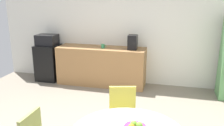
{
  "coord_description": "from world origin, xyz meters",
  "views": [
    {
      "loc": [
        1.25,
        -2.58,
        2.07
      ],
      "look_at": [
        0.28,
        1.25,
        0.95
      ],
      "focal_mm": 38.42,
      "sensor_mm": 36.0,
      "label": 1
    }
  ],
  "objects_px": {
    "mug_white": "(103,46)",
    "mug_green": "(132,47)",
    "mini_fridge": "(49,62)",
    "chair_yellow": "(123,109)",
    "microwave": "(47,40)",
    "coffee_maker": "(133,42)"
  },
  "relations": [
    {
      "from": "mug_white",
      "to": "mug_green",
      "type": "relative_size",
      "value": 1.0
    },
    {
      "from": "mini_fridge",
      "to": "chair_yellow",
      "type": "relative_size",
      "value": 1.07
    },
    {
      "from": "mini_fridge",
      "to": "chair_yellow",
      "type": "bearing_deg",
      "value": -43.19
    },
    {
      "from": "microwave",
      "to": "mug_white",
      "type": "bearing_deg",
      "value": -2.42
    },
    {
      "from": "mini_fridge",
      "to": "chair_yellow",
      "type": "distance_m",
      "value": 3.25
    },
    {
      "from": "microwave",
      "to": "mug_green",
      "type": "height_order",
      "value": "microwave"
    },
    {
      "from": "microwave",
      "to": "coffee_maker",
      "type": "xyz_separation_m",
      "value": [
        2.12,
        0.0,
        0.04
      ]
    },
    {
      "from": "mini_fridge",
      "to": "mug_green",
      "type": "height_order",
      "value": "mug_green"
    },
    {
      "from": "mug_white",
      "to": "mini_fridge",
      "type": "bearing_deg",
      "value": 177.58
    },
    {
      "from": "chair_yellow",
      "to": "mug_green",
      "type": "bearing_deg",
      "value": 96.65
    },
    {
      "from": "coffee_maker",
      "to": "mug_green",
      "type": "bearing_deg",
      "value": 121.41
    },
    {
      "from": "chair_yellow",
      "to": "mug_white",
      "type": "relative_size",
      "value": 6.43
    },
    {
      "from": "microwave",
      "to": "chair_yellow",
      "type": "distance_m",
      "value": 3.28
    },
    {
      "from": "mini_fridge",
      "to": "chair_yellow",
      "type": "xyz_separation_m",
      "value": [
        2.37,
        -2.22,
        0.08
      ]
    },
    {
      "from": "mug_white",
      "to": "coffee_maker",
      "type": "relative_size",
      "value": 0.4
    },
    {
      "from": "mug_green",
      "to": "mug_white",
      "type": "bearing_deg",
      "value": -171.54
    },
    {
      "from": "mug_white",
      "to": "mug_green",
      "type": "bearing_deg",
      "value": 8.46
    },
    {
      "from": "chair_yellow",
      "to": "mug_white",
      "type": "distance_m",
      "value": 2.38
    },
    {
      "from": "microwave",
      "to": "coffee_maker",
      "type": "bearing_deg",
      "value": 0.0
    },
    {
      "from": "mug_white",
      "to": "coffee_maker",
      "type": "bearing_deg",
      "value": 5.17
    },
    {
      "from": "microwave",
      "to": "mug_white",
      "type": "distance_m",
      "value": 1.45
    },
    {
      "from": "microwave",
      "to": "chair_yellow",
      "type": "height_order",
      "value": "microwave"
    }
  ]
}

